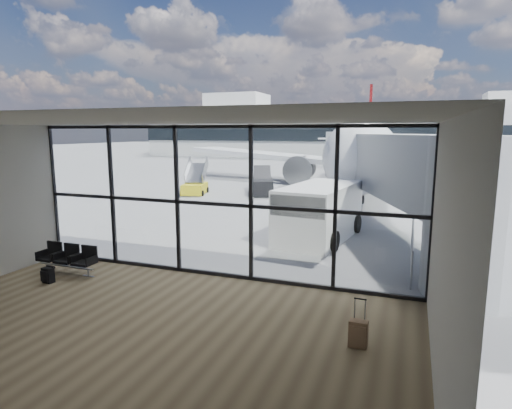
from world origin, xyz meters
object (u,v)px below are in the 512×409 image
Objects in this scene: suitcase at (358,334)px; belt_loader at (262,185)px; backpack at (48,275)px; service_van at (319,212)px; mobile_stairs at (195,187)px; seating_row at (69,257)px; airliner at (367,147)px.

suitcase is 21.52m from belt_loader.
service_van is (6.21, 7.76, 0.89)m from backpack.
suitcase is 0.19× the size of service_van.
belt_loader is at bearing 126.76° from service_van.
suitcase is 0.31× the size of mobile_stairs.
seating_row is 9.12m from suitcase.
airliner reaches higher than suitcase.
seating_row is at bearing -106.61° from airliner.
airliner reaches higher than belt_loader.
backpack is at bearing 176.40° from suitcase.
backpack is 18.84m from belt_loader.
seating_row reaches higher than backpack.
airliner is at bearing 41.09° from belt_loader.
mobile_stairs reaches higher than backpack.
seating_row is 0.05× the size of airliner.
belt_loader reaches higher than suitcase.
backpack is at bearing -90.75° from mobile_stairs.
service_van is at bearing -57.13° from mobile_stairs.
suitcase is at bearing 2.53° from backpack.
belt_loader reaches higher than backpack.
mobile_stairs is at bearing 111.99° from backpack.
seating_row is 1.99× the size of suitcase.
backpack is 0.01× the size of airliner.
seating_row is 0.38× the size of service_van.
backpack is 0.12× the size of belt_loader.
mobile_stairs is (-4.46, -1.49, -0.13)m from belt_loader.
service_van reaches higher than backpack.
mobile_stairs reaches higher than belt_loader.
airliner is (5.81, 29.36, 2.75)m from backpack.
suitcase is 0.03× the size of airliner.
mobile_stairs is at bearing 178.78° from belt_loader.
airliner reaches higher than backpack.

